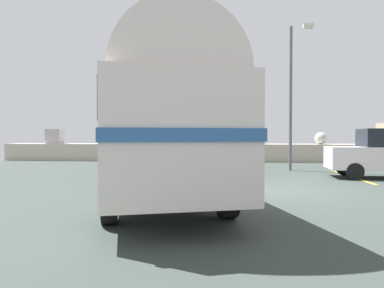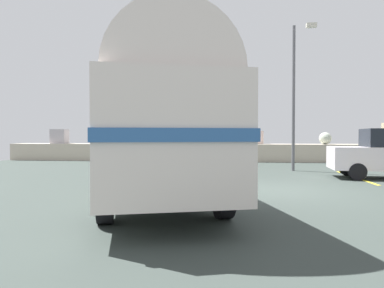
% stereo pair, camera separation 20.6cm
% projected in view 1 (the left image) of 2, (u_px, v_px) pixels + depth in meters
% --- Properties ---
extents(ground, '(32.00, 26.00, 0.02)m').
position_uv_depth(ground, '(274.00, 190.00, 10.31)').
color(ground, '#343C38').
extents(breakwater, '(31.36, 2.46, 2.41)m').
position_uv_depth(breakwater, '(246.00, 151.00, 22.03)').
color(breakwater, '#C1B4A0').
rests_on(breakwater, ground).
extents(vintage_coach, '(4.78, 8.91, 3.70)m').
position_uv_depth(vintage_coach, '(156.00, 119.00, 9.05)').
color(vintage_coach, black).
rests_on(vintage_coach, ground).
extents(lamp_post, '(0.99, 0.49, 6.60)m').
position_uv_depth(lamp_post, '(293.00, 90.00, 15.90)').
color(lamp_post, '#5B5B60').
rests_on(lamp_post, ground).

